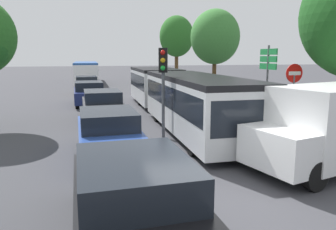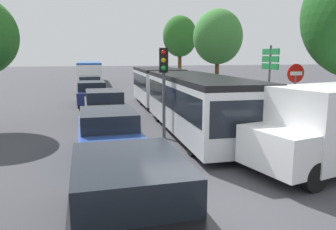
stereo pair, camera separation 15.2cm
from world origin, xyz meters
name	(u,v)px [view 2 (the right image)]	position (x,y,z in m)	size (l,w,h in m)	color
ground_plane	(208,206)	(0.00, 0.00, 0.00)	(200.00, 200.00, 0.00)	#3D3D42
articulated_bus	(176,92)	(2.01, 9.68, 1.35)	(2.83, 15.82, 2.34)	silver
city_bus_rear	(90,71)	(-1.75, 33.60, 1.39)	(2.76, 11.23, 2.40)	silver
queued_car_black	(129,201)	(-1.79, -1.03, 0.78)	(1.90, 4.43, 1.53)	black
queued_car_blue	(108,133)	(-1.76, 4.08, 0.74)	(1.82, 4.24, 1.47)	#284799
queued_car_graphite	(104,105)	(-1.53, 9.95, 0.75)	(1.84, 4.28, 1.48)	#47474C
queued_car_navy	(92,93)	(-1.99, 15.55, 0.76)	(1.86, 4.32, 1.50)	navy
queued_car_tan	(90,85)	(-1.98, 21.97, 0.74)	(1.81, 4.22, 1.46)	tan
traffic_light	(164,73)	(0.46, 5.88, 2.50)	(0.38, 0.40, 3.40)	#56595E
no_entry_sign	(295,89)	(5.21, 4.66, 1.88)	(0.70, 0.08, 2.82)	#56595E
direction_sign_post	(270,68)	(6.10, 7.90, 2.57)	(0.10, 1.40, 3.60)	#56595E
tree_right_mid	(218,38)	(6.55, 15.33, 4.30)	(3.37, 3.37, 6.26)	#51381E
tree_right_far	(180,37)	(6.95, 25.88, 5.00)	(3.38, 3.38, 7.03)	#51381E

